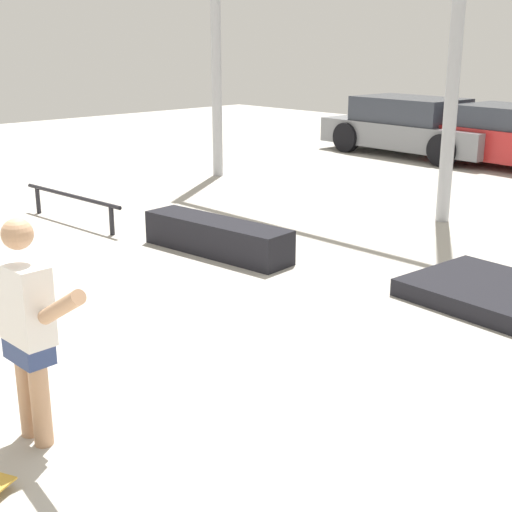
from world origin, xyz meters
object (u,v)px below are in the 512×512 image
Objects in this scene: grind_box at (217,237)px; skateboarder at (26,323)px; parked_car_grey at (413,127)px; grind_rail at (72,200)px.

skateboarder is at bearing -56.50° from grind_box.
skateboarder is at bearing -63.27° from parked_car_grey.
parked_car_grey is (-3.01, 8.79, 0.44)m from grind_box.
parked_car_grey is at bearing 112.30° from skateboarder.
skateboarder reaches higher than grind_box.
skateboarder is 6.24m from grind_rail.
skateboarder is 0.34× the size of parked_car_grey.
grind_rail is 9.34m from parked_car_grey.
grind_rail is 0.51× the size of parked_car_grey.
skateboarder reaches higher than parked_car_grey.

